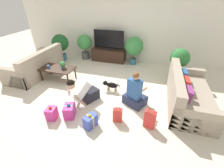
{
  "coord_description": "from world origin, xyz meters",
  "views": [
    {
      "loc": [
        1.43,
        -3.23,
        2.47
      ],
      "look_at": [
        0.52,
        -0.12,
        0.45
      ],
      "focal_mm": 24.0,
      "sensor_mm": 36.0,
      "label": 1
    }
  ],
  "objects_px": {
    "sofa_left": "(37,66)",
    "potted_plant_back_right": "(134,47)",
    "potted_plant_corner_right": "(179,60)",
    "gift_box_b": "(90,121)",
    "tv_console": "(109,55)",
    "tabletop_plant": "(63,64)",
    "dog": "(110,85)",
    "gift_box_c": "(52,113)",
    "sofa_right": "(187,94)",
    "coffee_table": "(58,69)",
    "gift_bag_a": "(150,119)",
    "potted_plant_corner_left": "(60,44)",
    "person_kneeling": "(83,91)",
    "mug": "(48,67)",
    "potted_plant_back_left": "(85,44)",
    "person_sitting": "(135,94)",
    "tv": "(109,41)",
    "gift_box_a": "(70,111)",
    "gift_bag_b": "(118,115)"
  },
  "relations": [
    {
      "from": "tv",
      "to": "person_kneeling",
      "type": "xyz_separation_m",
      "value": [
        0.2,
        -2.84,
        -0.48
      ]
    },
    {
      "from": "tv_console",
      "to": "person_kneeling",
      "type": "xyz_separation_m",
      "value": [
        0.2,
        -2.84,
        0.1
      ]
    },
    {
      "from": "tv",
      "to": "mug",
      "type": "height_order",
      "value": "tv"
    },
    {
      "from": "sofa_left",
      "to": "gift_box_c",
      "type": "distance_m",
      "value": 2.53
    },
    {
      "from": "tv",
      "to": "gift_box_a",
      "type": "relative_size",
      "value": 3.28
    },
    {
      "from": "tv_console",
      "to": "potted_plant_back_right",
      "type": "height_order",
      "value": "potted_plant_back_right"
    },
    {
      "from": "potted_plant_corner_right",
      "to": "tv",
      "type": "bearing_deg",
      "value": 162.93
    },
    {
      "from": "gift_box_c",
      "to": "gift_box_b",
      "type": "bearing_deg",
      "value": 1.69
    },
    {
      "from": "dog",
      "to": "sofa_right",
      "type": "bearing_deg",
      "value": 89.91
    },
    {
      "from": "tv_console",
      "to": "tabletop_plant",
      "type": "distance_m",
      "value": 2.12
    },
    {
      "from": "tv_console",
      "to": "gift_box_b",
      "type": "bearing_deg",
      "value": -78.9
    },
    {
      "from": "gift_box_b",
      "to": "gift_bag_a",
      "type": "bearing_deg",
      "value": 15.53
    },
    {
      "from": "tv_console",
      "to": "potted_plant_back_right",
      "type": "bearing_deg",
      "value": -2.82
    },
    {
      "from": "tv_console",
      "to": "person_sitting",
      "type": "xyz_separation_m",
      "value": [
        1.46,
        -2.52,
        0.07
      ]
    },
    {
      "from": "potted_plant_corner_right",
      "to": "dog",
      "type": "height_order",
      "value": "potted_plant_corner_right"
    },
    {
      "from": "tv_console",
      "to": "potted_plant_back_left",
      "type": "xyz_separation_m",
      "value": [
        -1.02,
        -0.05,
        0.38
      ]
    },
    {
      "from": "potted_plant_back_right",
      "to": "dog",
      "type": "relative_size",
      "value": 2.05
    },
    {
      "from": "tv",
      "to": "tabletop_plant",
      "type": "distance_m",
      "value": 2.12
    },
    {
      "from": "person_kneeling",
      "to": "gift_box_b",
      "type": "distance_m",
      "value": 0.86
    },
    {
      "from": "potted_plant_back_left",
      "to": "potted_plant_corner_left",
      "type": "relative_size",
      "value": 0.95
    },
    {
      "from": "dog",
      "to": "gift_bag_a",
      "type": "bearing_deg",
      "value": 48.14
    },
    {
      "from": "tv",
      "to": "potted_plant_corner_right",
      "type": "height_order",
      "value": "tv"
    },
    {
      "from": "person_kneeling",
      "to": "dog",
      "type": "height_order",
      "value": "person_kneeling"
    },
    {
      "from": "potted_plant_corner_left",
      "to": "mug",
      "type": "xyz_separation_m",
      "value": [
        0.54,
        -1.58,
        -0.21
      ]
    },
    {
      "from": "sofa_left",
      "to": "gift_bag_a",
      "type": "relative_size",
      "value": 4.44
    },
    {
      "from": "coffee_table",
      "to": "gift_bag_a",
      "type": "relative_size",
      "value": 2.37
    },
    {
      "from": "person_kneeling",
      "to": "gift_box_c",
      "type": "xyz_separation_m",
      "value": [
        -0.44,
        -0.71,
        -0.21
      ]
    },
    {
      "from": "dog",
      "to": "tabletop_plant",
      "type": "bearing_deg",
      "value": -97.43
    },
    {
      "from": "potted_plant_corner_right",
      "to": "dog",
      "type": "distance_m",
      "value": 2.32
    },
    {
      "from": "potted_plant_corner_right",
      "to": "gift_box_b",
      "type": "distance_m",
      "value": 3.35
    },
    {
      "from": "potted_plant_back_right",
      "to": "gift_box_b",
      "type": "relative_size",
      "value": 3.15
    },
    {
      "from": "potted_plant_corner_right",
      "to": "tabletop_plant",
      "type": "xyz_separation_m",
      "value": [
        -3.47,
        -1.11,
        -0.11
      ]
    },
    {
      "from": "potted_plant_corner_right",
      "to": "sofa_left",
      "type": "bearing_deg",
      "value": -167.79
    },
    {
      "from": "person_kneeling",
      "to": "dog",
      "type": "bearing_deg",
      "value": 83.7
    },
    {
      "from": "mug",
      "to": "tv",
      "type": "bearing_deg",
      "value": 56.04
    },
    {
      "from": "gift_bag_b",
      "to": "coffee_table",
      "type": "bearing_deg",
      "value": 150.98
    },
    {
      "from": "sofa_left",
      "to": "gift_box_b",
      "type": "relative_size",
      "value": 5.93
    },
    {
      "from": "sofa_left",
      "to": "potted_plant_back_right",
      "type": "distance_m",
      "value": 3.53
    },
    {
      "from": "sofa_left",
      "to": "potted_plant_back_right",
      "type": "height_order",
      "value": "potted_plant_back_right"
    },
    {
      "from": "gift_box_b",
      "to": "gift_bag_a",
      "type": "xyz_separation_m",
      "value": [
        1.19,
        0.33,
        0.07
      ]
    },
    {
      "from": "potted_plant_back_left",
      "to": "person_kneeling",
      "type": "bearing_deg",
      "value": -66.36
    },
    {
      "from": "sofa_right",
      "to": "mug",
      "type": "relative_size",
      "value": 16.67
    },
    {
      "from": "potted_plant_corner_left",
      "to": "gift_box_c",
      "type": "distance_m",
      "value": 3.57
    },
    {
      "from": "person_sitting",
      "to": "gift_box_c",
      "type": "xyz_separation_m",
      "value": [
        -1.7,
        -1.03,
        -0.17
      ]
    },
    {
      "from": "person_sitting",
      "to": "gift_bag_a",
      "type": "height_order",
      "value": "person_sitting"
    },
    {
      "from": "coffee_table",
      "to": "dog",
      "type": "height_order",
      "value": "coffee_table"
    },
    {
      "from": "tv_console",
      "to": "potted_plant_corner_right",
      "type": "xyz_separation_m",
      "value": [
        2.56,
        -0.79,
        0.4
      ]
    },
    {
      "from": "potted_plant_corner_left",
      "to": "person_sitting",
      "type": "distance_m",
      "value": 3.97
    },
    {
      "from": "potted_plant_corner_right",
      "to": "gift_box_c",
      "type": "bearing_deg",
      "value": -135.36
    },
    {
      "from": "potted_plant_back_left",
      "to": "gift_bag_a",
      "type": "distance_m",
      "value": 4.29
    }
  ]
}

